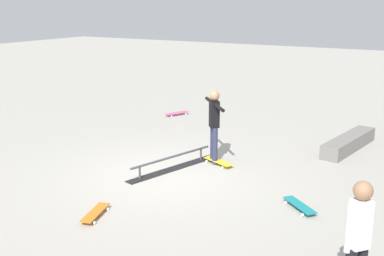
# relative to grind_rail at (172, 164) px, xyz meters

# --- Properties ---
(ground_plane) EXTENTS (60.00, 60.00, 0.00)m
(ground_plane) POSITION_rel_grind_rail_xyz_m (0.33, 0.10, -0.13)
(ground_plane) COLOR #ADA89E
(grind_rail) EXTENTS (2.35, 0.88, 0.31)m
(grind_rail) POSITION_rel_grind_rail_xyz_m (0.00, 0.00, 0.00)
(grind_rail) COLOR black
(grind_rail) RESTS_ON ground_plane
(skate_ledge) EXTENTS (2.45, 0.81, 0.34)m
(skate_ledge) POSITION_rel_grind_rail_xyz_m (-3.42, 2.98, 0.04)
(skate_ledge) COLOR gray
(skate_ledge) RESTS_ON ground_plane
(skater_main) EXTENTS (1.03, 0.97, 1.66)m
(skater_main) POSITION_rel_grind_rail_xyz_m (-0.84, 0.58, 0.83)
(skater_main) COLOR #2D3351
(skater_main) RESTS_ON ground_plane
(skateboard_main) EXTENTS (0.49, 0.82, 0.09)m
(skateboard_main) POSITION_rel_grind_rail_xyz_m (-0.79, 0.72, -0.06)
(skateboard_main) COLOR yellow
(skateboard_main) RESTS_ON ground_plane
(bystander_white_shirt) EXTENTS (0.33, 0.29, 1.62)m
(bystander_white_shirt) POSITION_rel_grind_rail_xyz_m (3.05, 4.46, 0.79)
(bystander_white_shirt) COLOR black
(bystander_white_shirt) RESTS_ON ground_plane
(loose_skateboard_orange) EXTENTS (0.82, 0.42, 0.09)m
(loose_skateboard_orange) POSITION_rel_grind_rail_xyz_m (2.65, 0.14, -0.06)
(loose_skateboard_orange) COLOR orange
(loose_skateboard_orange) RESTS_ON ground_plane
(loose_skateboard_teal) EXTENTS (0.66, 0.74, 0.09)m
(loose_skateboard_teal) POSITION_rel_grind_rail_xyz_m (0.61, 3.04, -0.06)
(loose_skateboard_teal) COLOR teal
(loose_skateboard_teal) RESTS_ON ground_plane
(loose_skateboard_pink) EXTENTS (0.81, 0.51, 0.09)m
(loose_skateboard_pink) POSITION_rel_grind_rail_xyz_m (-4.38, -2.61, -0.06)
(loose_skateboard_pink) COLOR #E05993
(loose_skateboard_pink) RESTS_ON ground_plane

